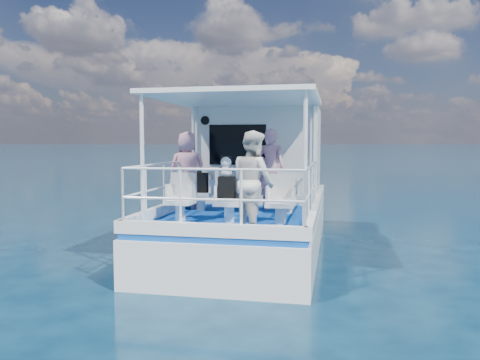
# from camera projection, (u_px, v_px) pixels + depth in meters

# --- Properties ---
(ground) EXTENTS (2000.00, 2000.00, 0.00)m
(ground) POSITION_uv_depth(u_px,v_px,m) (241.00, 258.00, 9.34)
(ground) COLOR #072036
(ground) RESTS_ON ground
(hull) EXTENTS (3.00, 7.00, 1.60)m
(hull) POSITION_uv_depth(u_px,v_px,m) (250.00, 247.00, 10.32)
(hull) COLOR white
(hull) RESTS_ON ground
(deck) EXTENTS (2.90, 6.90, 0.10)m
(deck) POSITION_uv_depth(u_px,v_px,m) (250.00, 209.00, 10.25)
(deck) COLOR #0B3E9A
(deck) RESTS_ON hull
(cabin) EXTENTS (2.85, 2.00, 2.20)m
(cabin) POSITION_uv_depth(u_px,v_px,m) (260.00, 155.00, 11.43)
(cabin) COLOR white
(cabin) RESTS_ON deck
(canopy) EXTENTS (3.00, 3.20, 0.08)m
(canopy) POSITION_uv_depth(u_px,v_px,m) (239.00, 98.00, 8.90)
(canopy) COLOR white
(canopy) RESTS_ON cabin
(canopy_posts) EXTENTS (2.77, 2.97, 2.20)m
(canopy_posts) POSITION_uv_depth(u_px,v_px,m) (239.00, 158.00, 8.94)
(canopy_posts) COLOR white
(canopy_posts) RESTS_ON deck
(railings) EXTENTS (2.84, 3.59, 1.00)m
(railings) POSITION_uv_depth(u_px,v_px,m) (235.00, 191.00, 8.67)
(railings) COLOR white
(railings) RESTS_ON deck
(seat_port_fwd) EXTENTS (0.48, 0.46, 0.38)m
(seat_port_fwd) POSITION_uv_depth(u_px,v_px,m) (201.00, 201.00, 9.63)
(seat_port_fwd) COLOR silver
(seat_port_fwd) RESTS_ON deck
(seat_center_fwd) EXTENTS (0.48, 0.46, 0.38)m
(seat_center_fwd) POSITION_uv_depth(u_px,v_px,m) (243.00, 202.00, 9.45)
(seat_center_fwd) COLOR silver
(seat_center_fwd) RESTS_ON deck
(seat_stbd_fwd) EXTENTS (0.48, 0.46, 0.38)m
(seat_stbd_fwd) POSITION_uv_depth(u_px,v_px,m) (288.00, 203.00, 9.28)
(seat_stbd_fwd) COLOR silver
(seat_stbd_fwd) RESTS_ON deck
(seat_port_aft) EXTENTS (0.48, 0.46, 0.38)m
(seat_port_aft) POSITION_uv_depth(u_px,v_px,m) (180.00, 210.00, 8.36)
(seat_port_aft) COLOR silver
(seat_port_aft) RESTS_ON deck
(seat_center_aft) EXTENTS (0.48, 0.46, 0.38)m
(seat_center_aft) POSITION_uv_depth(u_px,v_px,m) (229.00, 212.00, 8.18)
(seat_center_aft) COLOR silver
(seat_center_aft) RESTS_ON deck
(seat_stbd_aft) EXTENTS (0.48, 0.46, 0.38)m
(seat_stbd_aft) POSITION_uv_depth(u_px,v_px,m) (280.00, 213.00, 8.01)
(seat_stbd_aft) COLOR silver
(seat_stbd_aft) RESTS_ON deck
(passenger_port_fwd) EXTENTS (0.68, 0.55, 1.63)m
(passenger_port_fwd) POSITION_uv_depth(u_px,v_px,m) (188.00, 170.00, 9.87)
(passenger_port_fwd) COLOR pink
(passenger_port_fwd) RESTS_ON deck
(passenger_stbd_fwd) EXTENTS (0.71, 0.57, 1.68)m
(passenger_stbd_fwd) POSITION_uv_depth(u_px,v_px,m) (271.00, 169.00, 9.67)
(passenger_stbd_fwd) COLOR pink
(passenger_stbd_fwd) RESTS_ON deck
(passenger_stbd_aft) EXTENTS (0.95, 0.97, 1.58)m
(passenger_stbd_aft) POSITION_uv_depth(u_px,v_px,m) (253.00, 181.00, 7.31)
(passenger_stbd_aft) COLOR silver
(passenger_stbd_aft) RESTS_ON deck
(backpack_port) EXTENTS (0.31, 0.17, 0.40)m
(backpack_port) POSITION_uv_depth(u_px,v_px,m) (200.00, 183.00, 9.55)
(backpack_port) COLOR black
(backpack_port) RESTS_ON seat_port_fwd
(backpack_center) EXTENTS (0.28, 0.16, 0.43)m
(backpack_center) POSITION_uv_depth(u_px,v_px,m) (227.00, 189.00, 8.13)
(backpack_center) COLOR black
(backpack_center) RESTS_ON seat_center_aft
(compact_camera) EXTENTS (0.09, 0.05, 0.05)m
(compact_camera) POSITION_uv_depth(u_px,v_px,m) (199.00, 171.00, 9.52)
(compact_camera) COLOR black
(compact_camera) RESTS_ON backpack_port
(panda) EXTENTS (0.23, 0.19, 0.36)m
(panda) POSITION_uv_depth(u_px,v_px,m) (226.00, 166.00, 8.11)
(panda) COLOR white
(panda) RESTS_ON backpack_center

